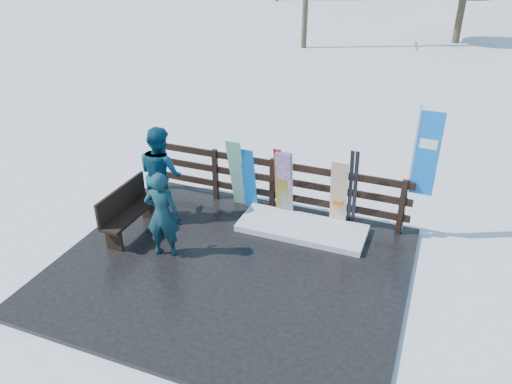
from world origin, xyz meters
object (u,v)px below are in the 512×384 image
at_px(snowboard_4, 287,185).
at_px(person_front, 162,214).
at_px(snowboard_2, 282,185).
at_px(snowboard_5, 339,195).
at_px(snowboard_1, 237,174).
at_px(snowboard_0, 249,180).
at_px(bench, 128,209).
at_px(rental_flag, 423,159).
at_px(person_back, 161,174).
at_px(snowboard_3, 284,185).

xyz_separation_m(snowboard_4, person_front, (-1.64, -2.01, 0.08)).
bearing_deg(snowboard_2, snowboard_5, 0.00).
bearing_deg(snowboard_1, snowboard_4, 0.00).
relative_size(snowboard_0, snowboard_2, 1.00).
xyz_separation_m(bench, snowboard_4, (2.64, 1.65, 0.23)).
relative_size(snowboard_4, rental_flag, 0.58).
bearing_deg(person_front, rental_flag, -165.52).
height_order(bench, snowboard_0, snowboard_0).
relative_size(person_front, person_back, 0.84).
relative_size(bench, snowboard_1, 0.92).
relative_size(rental_flag, person_back, 1.34).
bearing_deg(bench, rental_flag, 20.59).
distance_m(rental_flag, person_back, 4.97).
bearing_deg(snowboard_3, rental_flag, 6.12).
distance_m(snowboard_2, snowboard_4, 0.10).
distance_m(snowboard_1, person_front, 2.09).
height_order(person_front, person_back, person_back).
height_order(snowboard_0, rental_flag, rental_flag).
bearing_deg(person_back, person_front, 146.58).
bearing_deg(snowboard_2, snowboard_4, 0.00).
relative_size(bench, person_back, 0.77).
distance_m(bench, snowboard_2, 3.04).
bearing_deg(snowboard_4, snowboard_3, 180.00).
distance_m(snowboard_1, rental_flag, 3.63).
bearing_deg(snowboard_2, snowboard_0, 180.00).
height_order(snowboard_1, person_front, person_front).
bearing_deg(bench, snowboard_3, 32.49).
xyz_separation_m(snowboard_5, rental_flag, (1.40, 0.27, 0.87)).
xyz_separation_m(snowboard_0, rental_flag, (3.26, 0.27, 0.89)).
relative_size(snowboard_0, person_front, 0.89).
distance_m(snowboard_0, snowboard_2, 0.71).
bearing_deg(snowboard_1, snowboard_5, 0.00).
height_order(snowboard_3, rental_flag, rental_flag).
bearing_deg(bench, snowboard_2, 32.87).
bearing_deg(snowboard_5, snowboard_4, 180.00).
xyz_separation_m(snowboard_0, snowboard_3, (0.75, 0.00, 0.02)).
relative_size(snowboard_0, snowboard_3, 0.98).
relative_size(snowboard_1, person_front, 1.00).
relative_size(snowboard_0, snowboard_1, 0.89).
bearing_deg(snowboard_0, snowboard_1, 180.00).
bearing_deg(snowboard_2, bench, -147.13).
xyz_separation_m(snowboard_0, snowboard_5, (1.86, 0.00, 0.02)).
distance_m(person_front, person_back, 1.35).
bearing_deg(snowboard_2, person_back, -158.83).
distance_m(snowboard_2, rental_flag, 2.72).
xyz_separation_m(bench, snowboard_3, (2.59, 1.65, 0.22)).
xyz_separation_m(snowboard_3, rental_flag, (2.52, 0.27, 0.87)).
xyz_separation_m(snowboard_1, person_back, (-1.26, -0.87, 0.18)).
relative_size(bench, snowboard_2, 1.03).
xyz_separation_m(snowboard_0, person_front, (-0.83, -2.01, 0.10)).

